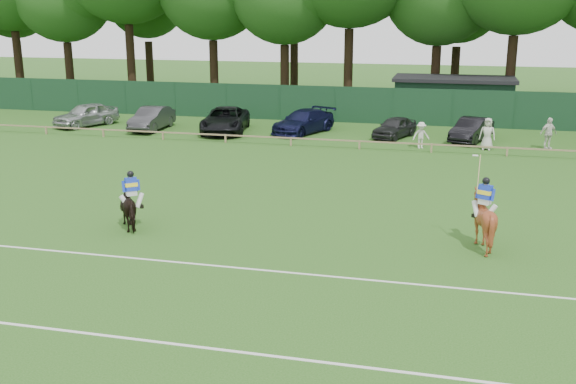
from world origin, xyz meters
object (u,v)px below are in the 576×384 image
(estate_black, at_px, (472,130))
(sedan_navy, at_px, (303,122))
(horse_chestnut, at_px, (483,220))
(spectator_right, at_px, (487,134))
(spectator_left, at_px, (421,135))
(spectator_mid, at_px, (548,133))
(hatch_grey, at_px, (395,127))
(horse_dark, at_px, (132,207))
(suv_black, at_px, (225,120))
(utility_shed, at_px, (453,98))
(sedan_silver, at_px, (86,115))
(sedan_grey, at_px, (152,119))

(estate_black, bearing_deg, sedan_navy, -162.63)
(horse_chestnut, distance_m, spectator_right, 16.78)
(spectator_right, bearing_deg, estate_black, 116.72)
(spectator_left, distance_m, spectator_mid, 7.13)
(hatch_grey, height_order, spectator_mid, spectator_mid)
(spectator_mid, height_order, spectator_right, spectator_right)
(spectator_left, bearing_deg, estate_black, 23.98)
(spectator_mid, bearing_deg, sedan_navy, 143.73)
(horse_chestnut, xyz_separation_m, sedan_navy, (-10.40, 19.48, -0.20))
(horse_chestnut, bearing_deg, horse_dark, 32.52)
(horse_dark, bearing_deg, estate_black, -160.52)
(suv_black, height_order, spectator_right, spectator_right)
(horse_chestnut, xyz_separation_m, utility_shed, (-1.20, 27.24, 0.60))
(spectator_left, xyz_separation_m, spectator_mid, (6.98, 1.46, 0.15))
(estate_black, bearing_deg, hatch_grey, -162.35)
(estate_black, relative_size, spectator_left, 2.83)
(utility_shed, bearing_deg, spectator_right, -79.27)
(spectator_left, height_order, spectator_mid, spectator_mid)
(horse_chestnut, xyz_separation_m, estate_black, (-0.02, 19.16, -0.24))
(horse_chestnut, relative_size, utility_shed, 0.22)
(spectator_mid, bearing_deg, sedan_silver, 148.89)
(horse_dark, bearing_deg, sedan_grey, -106.27)
(suv_black, relative_size, spectator_left, 3.79)
(horse_dark, bearing_deg, sedan_silver, -95.33)
(suv_black, height_order, utility_shed, utility_shed)
(suv_black, height_order, spectator_mid, spectator_mid)
(sedan_navy, bearing_deg, spectator_right, 9.10)
(suv_black, xyz_separation_m, sedan_navy, (4.95, 0.92, -0.06))
(hatch_grey, bearing_deg, horse_chestnut, -54.54)
(suv_black, xyz_separation_m, spectator_right, (16.13, -1.80, 0.11))
(utility_shed, bearing_deg, horse_dark, -111.37)
(horse_dark, distance_m, hatch_grey, 21.55)
(spectator_right, bearing_deg, sedan_silver, -175.77)
(horse_dark, relative_size, utility_shed, 0.22)
(horse_dark, relative_size, sedan_silver, 0.40)
(horse_dark, relative_size, estate_black, 0.43)
(sedan_silver, xyz_separation_m, spectator_mid, (29.39, -0.79, 0.12))
(sedan_navy, distance_m, estate_black, 10.38)
(sedan_grey, height_order, utility_shed, utility_shed)
(horse_chestnut, height_order, spectator_left, horse_chestnut)
(sedan_silver, height_order, sedan_navy, sedan_silver)
(sedan_grey, xyz_separation_m, suv_black, (4.97, 0.29, 0.05))
(spectator_right, distance_m, utility_shed, 10.69)
(horse_chestnut, relative_size, sedan_silver, 0.41)
(horse_chestnut, bearing_deg, sedan_grey, -13.56)
(sedan_grey, distance_m, spectator_right, 21.15)
(spectator_mid, bearing_deg, suv_black, 148.12)
(estate_black, relative_size, spectator_mid, 2.37)
(horse_chestnut, distance_m, sedan_navy, 22.08)
(hatch_grey, distance_m, utility_shed, 8.71)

